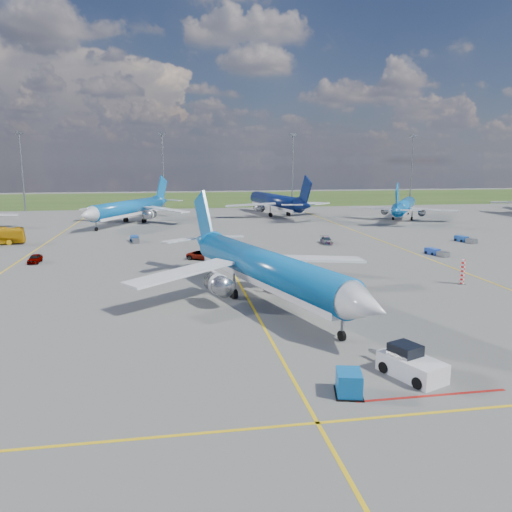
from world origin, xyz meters
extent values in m
plane|color=#525250|center=(0.00, 0.00, 0.00)|extent=(400.00, 400.00, 0.00)
cube|color=#2D4719|center=(0.00, 150.00, 0.00)|extent=(400.00, 80.00, 0.01)
cube|color=yellow|center=(0.00, 30.00, 0.01)|extent=(0.25, 160.00, 0.02)
cube|color=yellow|center=(0.00, -20.00, 0.01)|extent=(60.00, 0.25, 0.02)
cube|color=yellow|center=(-30.00, 40.00, 0.01)|extent=(0.25, 120.00, 0.02)
cube|color=yellow|center=(30.00, 40.00, 0.01)|extent=(0.25, 120.00, 0.02)
cube|color=#A5140F|center=(8.00, -18.00, 0.01)|extent=(10.00, 0.25, 0.02)
cylinder|color=slate|center=(-50.00, 110.00, 11.00)|extent=(0.50, 0.50, 22.00)
cube|color=slate|center=(-50.00, 110.00, 22.30)|extent=(2.20, 0.50, 0.80)
cylinder|color=slate|center=(-10.00, 110.00, 11.00)|extent=(0.50, 0.50, 22.00)
cube|color=slate|center=(-10.00, 110.00, 22.30)|extent=(2.20, 0.50, 0.80)
cylinder|color=slate|center=(30.00, 110.00, 11.00)|extent=(0.50, 0.50, 22.00)
cube|color=slate|center=(30.00, 110.00, 22.30)|extent=(2.20, 0.50, 0.80)
cylinder|color=slate|center=(70.00, 110.00, 11.00)|extent=(0.50, 0.50, 22.00)
cube|color=slate|center=(70.00, 110.00, 22.30)|extent=(2.20, 0.50, 0.80)
cylinder|color=red|center=(26.00, 8.00, 1.50)|extent=(0.50, 0.50, 3.00)
cube|color=silver|center=(8.03, -15.14, 0.68)|extent=(3.80, 4.97, 1.37)
cube|color=black|center=(7.79, -14.56, 1.63)|extent=(2.27, 2.39, 0.95)
cube|color=slate|center=(7.01, -12.60, 0.58)|extent=(1.19, 2.44, 0.21)
cube|color=#0B59A5|center=(2.92, -16.94, 0.76)|extent=(1.92, 2.20, 1.52)
imported|color=#999999|center=(-27.30, 29.76, 0.63)|extent=(1.55, 3.72, 1.26)
imported|color=#999999|center=(-3.44, 28.15, 0.64)|extent=(5.10, 4.08, 1.29)
imported|color=#999999|center=(19.11, 39.07, 0.61)|extent=(2.10, 4.33, 1.21)
cube|color=#1B40A6|center=(32.37, 26.52, 0.48)|extent=(1.75, 2.48, 0.95)
cube|color=slate|center=(32.95, 24.35, 0.39)|extent=(1.45, 1.94, 0.78)
cube|color=#184592|center=(-14.61, 47.48, 0.51)|extent=(1.68, 2.60, 1.02)
cube|color=slate|center=(-14.21, 45.10, 0.42)|extent=(1.41, 2.02, 0.84)
cube|color=#184393|center=(44.06, 37.44, 0.50)|extent=(1.75, 2.58, 1.00)
cube|color=slate|center=(44.57, 35.14, 0.41)|extent=(1.46, 2.01, 0.82)
camera|label=1|loc=(-7.64, -44.67, 14.41)|focal=35.00mm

